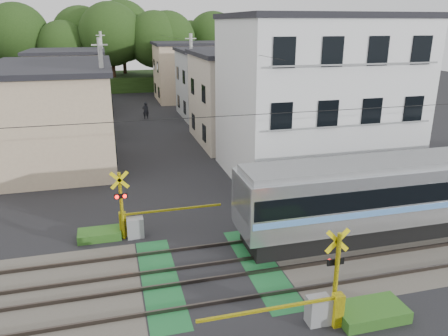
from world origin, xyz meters
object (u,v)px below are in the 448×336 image
object	(u,v)px
crossing_signal_far	(133,222)
crossing_signal_near	(322,304)
apartment_block	(315,97)
pedestrian	(146,111)

from	to	relation	value
crossing_signal_far	crossing_signal_near	bearing A→B (deg)	-54.71
crossing_signal_near	apartment_block	size ratio (longest dim) A/B	0.46
crossing_signal_far	apartment_block	xyz separation A→B (m)	(11.09, 5.84, 3.94)
crossing_signal_near	apartment_block	world-z (taller)	apartment_block
crossing_signal_near	crossing_signal_far	xyz separation A→B (m)	(-5.17, 7.31, 0.00)
crossing_signal_far	pedestrian	bearing A→B (deg)	83.48
crossing_signal_far	pedestrian	world-z (taller)	crossing_signal_far
crossing_signal_near	apartment_block	bearing A→B (deg)	65.78
crossing_signal_near	crossing_signal_far	world-z (taller)	same
apartment_block	pedestrian	size ratio (longest dim) A/B	6.29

